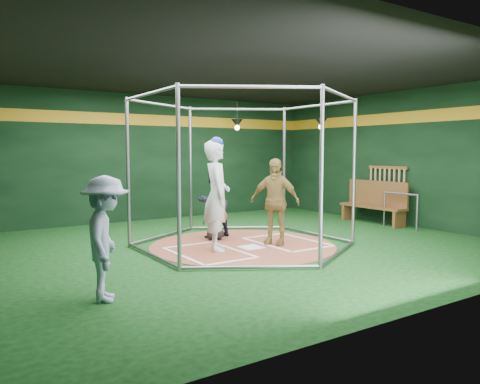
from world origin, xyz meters
TOP-DOWN VIEW (x-y plane):
  - room_shell at (0.00, 0.01)m, footprint 10.10×9.10m
  - clay_disc at (0.00, 0.00)m, footprint 3.80×3.80m
  - home_plate at (0.00, -0.30)m, footprint 0.43×0.43m
  - batter_box_left at (-0.95, -0.25)m, footprint 1.17×1.77m
  - batter_box_right at (0.95, -0.25)m, footprint 1.17×1.77m
  - batting_cage at (-0.00, -0.00)m, footprint 4.05×4.67m
  - bat_rack at (4.93, 0.40)m, footprint 0.07×1.25m
  - pendant_lamp_near at (2.20, 3.60)m, footprint 0.34×0.34m
  - pendant_lamp_far at (4.00, 2.00)m, footprint 0.34×0.34m
  - batter_figure at (-0.68, -0.11)m, footprint 0.78×0.92m
  - visitor_leopard at (0.61, -0.28)m, footprint 0.95×1.10m
  - catcher_figure at (-0.18, 0.80)m, footprint 0.59×0.63m
  - umpire at (-0.05, 1.11)m, footprint 0.91×0.78m
  - bystander_blue at (-3.43, -1.97)m, footprint 0.95×1.20m
  - dugout_bench at (4.64, 0.55)m, footprint 0.46×1.96m
  - steel_railing at (4.55, -0.34)m, footprint 0.05×1.04m

SIDE VIEW (x-z plane):
  - clay_disc at x=0.00m, z-range 0.00..0.01m
  - batter_box_left at x=-0.95m, z-range 0.01..0.02m
  - batter_box_right at x=0.95m, z-range 0.01..0.02m
  - home_plate at x=0.00m, z-range 0.01..0.02m
  - catcher_figure at x=-0.18m, z-range 0.01..1.06m
  - dugout_bench at x=4.64m, z-range 0.01..1.16m
  - steel_railing at x=4.55m, z-range 0.15..1.04m
  - bystander_blue at x=-3.43m, z-range 0.00..1.63m
  - umpire at x=-0.05m, z-range 0.01..1.65m
  - visitor_leopard at x=0.61m, z-range 0.01..1.79m
  - bat_rack at x=4.93m, z-range 0.56..1.54m
  - batter_figure at x=-0.68m, z-range 0.00..2.19m
  - batting_cage at x=0.00m, z-range 0.00..3.00m
  - room_shell at x=0.00m, z-range -0.01..3.52m
  - pendant_lamp_near at x=2.20m, z-range 2.29..3.19m
  - pendant_lamp_far at x=4.00m, z-range 2.29..3.19m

